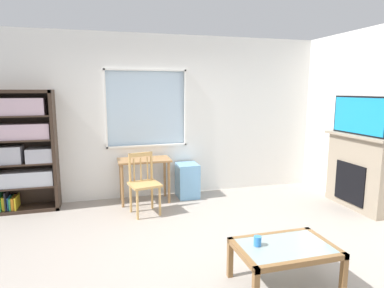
% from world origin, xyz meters
% --- Properties ---
extents(ground, '(6.58, 5.40, 0.02)m').
position_xyz_m(ground, '(0.00, 0.00, -0.01)').
color(ground, '#9E9389').
extents(wall_back_with_window, '(5.58, 0.15, 2.73)m').
position_xyz_m(wall_back_with_window, '(0.03, 2.20, 1.35)').
color(wall_back_with_window, white).
rests_on(wall_back_with_window, ground).
extents(bookshelf, '(0.90, 0.38, 1.82)m').
position_xyz_m(bookshelf, '(-2.17, 1.96, 0.95)').
color(bookshelf, '#38281E').
rests_on(bookshelf, ground).
extents(desk_under_window, '(0.84, 0.46, 0.71)m').
position_xyz_m(desk_under_window, '(-0.40, 1.85, 0.59)').
color(desk_under_window, '#A37547').
rests_on(desk_under_window, ground).
extents(wooden_chair, '(0.49, 0.48, 0.90)m').
position_xyz_m(wooden_chair, '(-0.47, 1.34, 0.46)').
color(wooden_chair, tan).
rests_on(wooden_chair, ground).
extents(plastic_drawer_unit, '(0.35, 0.40, 0.58)m').
position_xyz_m(plastic_drawer_unit, '(0.34, 1.90, 0.29)').
color(plastic_drawer_unit, '#72ADDB').
rests_on(plastic_drawer_unit, ground).
extents(fireplace, '(0.26, 1.19, 1.15)m').
position_xyz_m(fireplace, '(2.69, 0.69, 0.58)').
color(fireplace, gray).
rests_on(fireplace, ground).
extents(tv, '(0.06, 1.03, 0.58)m').
position_xyz_m(tv, '(2.68, 0.69, 1.44)').
color(tv, black).
rests_on(tv, fireplace).
extents(coffee_table, '(0.91, 0.60, 0.40)m').
position_xyz_m(coffee_table, '(0.54, -0.87, 0.34)').
color(coffee_table, '#8C9E99').
rests_on(coffee_table, ground).
extents(sippy_cup, '(0.07, 0.07, 0.09)m').
position_xyz_m(sippy_cup, '(0.30, -0.80, 0.45)').
color(sippy_cup, '#337FD6').
rests_on(sippy_cup, coffee_table).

